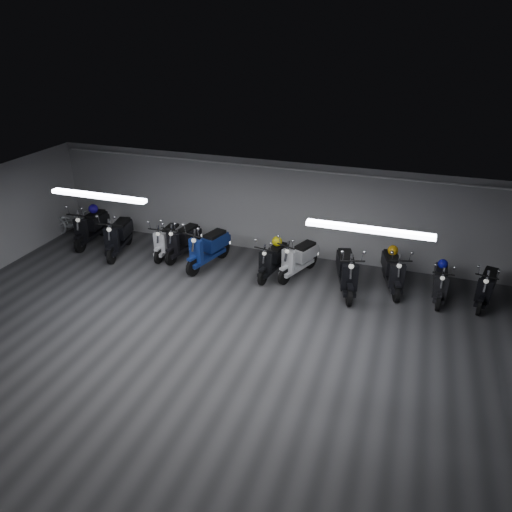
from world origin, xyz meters
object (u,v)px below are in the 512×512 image
(scooter_4, at_px, (208,242))
(bicycle, at_px, (72,221))
(scooter_5, at_px, (273,254))
(helmet_2, at_px, (93,209))
(scooter_2, at_px, (167,235))
(scooter_0, at_px, (90,222))
(scooter_8, at_px, (393,265))
(helmet_0, at_px, (443,264))
(scooter_6, at_px, (299,253))
(scooter_10, at_px, (488,281))
(scooter_3, at_px, (182,235))
(scooter_9, at_px, (441,277))
(helmet_3, at_px, (277,241))
(scooter_1, at_px, (118,231))
(helmet_1, at_px, (393,250))
(scooter_7, at_px, (347,266))

(scooter_4, height_order, bicycle, scooter_4)
(scooter_5, distance_m, helmet_2, 6.00)
(scooter_2, bearing_deg, helmet_2, 173.09)
(scooter_0, relative_size, scooter_5, 1.15)
(bicycle, bearing_deg, scooter_4, -90.25)
(scooter_5, relative_size, scooter_8, 0.93)
(helmet_0, bearing_deg, scooter_8, -175.58)
(scooter_0, distance_m, scooter_6, 6.61)
(scooter_10, distance_m, helmet_2, 11.32)
(scooter_3, xyz_separation_m, scooter_9, (7.12, -0.13, -0.07))
(helmet_3, bearing_deg, scooter_3, 178.97)
(scooter_1, relative_size, helmet_0, 8.31)
(helmet_2, bearing_deg, helmet_1, 0.44)
(scooter_4, xyz_separation_m, helmet_1, (4.93, 0.60, 0.25))
(scooter_5, xyz_separation_m, scooter_8, (3.12, 0.30, 0.05))
(scooter_5, relative_size, scooter_6, 0.94)
(scooter_4, bearing_deg, scooter_0, -169.14)
(scooter_7, bearing_deg, scooter_3, 157.59)
(scooter_10, bearing_deg, helmet_0, -172.83)
(scooter_7, bearing_deg, scooter_1, 162.92)
(scooter_6, bearing_deg, helmet_3, -160.46)
(scooter_6, distance_m, scooter_8, 2.47)
(helmet_2, bearing_deg, scooter_4, -7.42)
(scooter_6, bearing_deg, helmet_1, 29.25)
(scooter_4, height_order, helmet_3, scooter_4)
(scooter_5, bearing_deg, scooter_7, 3.87)
(scooter_8, bearing_deg, scooter_0, 165.07)
(scooter_2, relative_size, helmet_3, 6.17)
(scooter_5, xyz_separation_m, bicycle, (-6.86, 0.45, -0.09))
(scooter_0, bearing_deg, scooter_6, -3.91)
(scooter_0, relative_size, scooter_7, 0.99)
(helmet_3, bearing_deg, scooter_4, -171.33)
(scooter_0, xyz_separation_m, scooter_9, (10.23, -0.04, -0.12))
(scooter_3, relative_size, bicycle, 1.08)
(scooter_0, distance_m, scooter_7, 7.98)
(scooter_3, distance_m, scooter_7, 4.89)
(bicycle, bearing_deg, helmet_2, -82.94)
(scooter_3, bearing_deg, helmet_3, 7.76)
(helmet_3, bearing_deg, scooter_0, -179.68)
(helmet_0, bearing_deg, scooter_3, -179.21)
(scooter_0, bearing_deg, bicycle, 160.67)
(helmet_2, bearing_deg, scooter_8, -1.12)
(scooter_4, distance_m, scooter_9, 6.16)
(helmet_0, bearing_deg, helmet_3, -177.97)
(scooter_9, relative_size, scooter_10, 0.96)
(scooter_4, relative_size, bicycle, 1.18)
(scooter_2, height_order, scooter_10, scooter_2)
(bicycle, relative_size, helmet_3, 6.02)
(helmet_0, bearing_deg, bicycle, 179.66)
(helmet_1, bearing_deg, helmet_3, -174.15)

